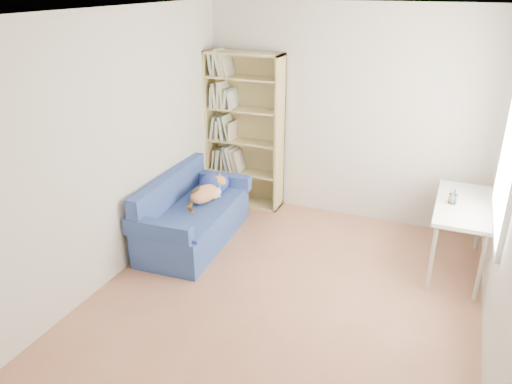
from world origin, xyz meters
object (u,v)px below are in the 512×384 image
at_px(bookshelf, 244,137).
at_px(desk, 463,211).
at_px(pen_cup, 453,198).
at_px(sofa, 193,215).

distance_m(bookshelf, desk, 2.82).
height_order(bookshelf, pen_cup, bookshelf).
distance_m(sofa, desk, 2.92).
bearing_deg(desk, bookshelf, 165.74).
xyz_separation_m(sofa, pen_cup, (2.74, 0.45, 0.50)).
height_order(sofa, desk, sofa).
bearing_deg(bookshelf, sofa, -96.45).
xyz_separation_m(sofa, desk, (2.85, 0.49, 0.37)).
height_order(desk, pen_cup, pen_cup).
bearing_deg(pen_cup, sofa, -170.64).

